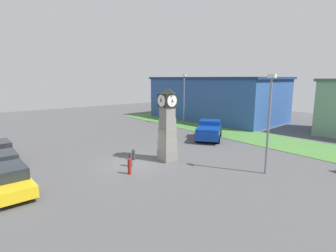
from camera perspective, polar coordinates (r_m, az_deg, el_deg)
name	(u,v)px	position (r m, az deg, el deg)	size (l,w,h in m)	color
ground_plane	(133,163)	(19.54, -7.63, -8.01)	(78.44, 78.44, 0.00)	#4C4C4F
clock_tower	(167,125)	(19.38, -0.15, 0.18)	(1.38, 1.38, 5.49)	slate
bollard_near_tower	(134,154)	(20.20, -7.51, -6.12)	(0.24, 0.24, 0.85)	#333338
bollard_mid_row	(130,159)	(18.74, -8.18, -7.14)	(0.25, 0.25, 1.04)	#333338
bollard_far_row	(129,166)	(17.30, -8.38, -8.62)	(0.24, 0.24, 1.07)	maroon
car_near_tower	(3,165)	(19.47, -32.25, -7.25)	(3.96, 1.91, 1.53)	silver
car_by_building	(9,180)	(16.61, -31.31, -10.09)	(4.06, 2.08, 1.50)	gold
pickup_truck	(209,130)	(26.78, 8.95, -0.94)	(4.73, 5.26, 1.85)	navy
street_lamp_near_road	(269,118)	(17.65, 21.14, 1.71)	(0.50, 0.24, 6.39)	slate
street_lamp_far_side	(184,96)	(35.04, 3.50, 6.58)	(0.50, 0.24, 6.62)	slate
warehouse_blue_far	(216,98)	(40.28, 10.40, 5.99)	(19.70, 11.94, 6.27)	#2D5193
grass_verge_far	(262,139)	(28.51, 19.79, -2.61)	(47.06, 5.77, 0.04)	#477A38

